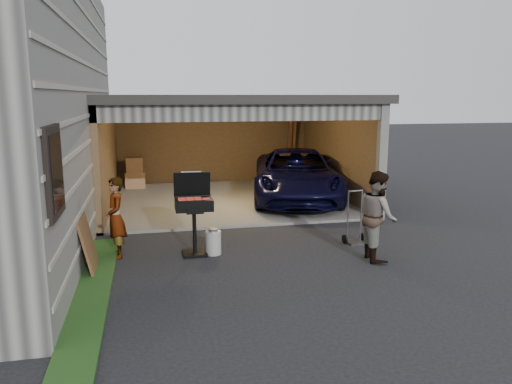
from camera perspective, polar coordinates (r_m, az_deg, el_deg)
ground at (r=7.71m, az=-1.15°, el=-11.01°), size 80.00×80.00×0.00m
groundcover_strip at (r=6.72m, az=-19.23°, el=-14.84°), size 0.50×8.00×0.06m
garage at (r=14.01m, az=-3.49°, el=6.81°), size 6.80×6.30×2.90m
minivan at (r=13.80m, az=4.64°, el=1.75°), size 3.32×5.28×1.36m
woman at (r=9.27m, az=-15.73°, el=-2.87°), size 0.45×0.59×1.47m
man at (r=9.08m, az=13.74°, el=-2.64°), size 0.68×0.83×1.59m
bbq_grill at (r=9.13m, az=-7.13°, el=-1.72°), size 0.67×0.59×1.50m
propane_tank at (r=9.27m, az=-4.91°, el=-5.79°), size 0.29×0.29×0.44m
plywood_panel at (r=8.72m, az=-18.63°, el=-5.62°), size 0.24×0.87×0.96m
hand_truck at (r=10.08m, az=11.26°, el=-4.65°), size 0.46×0.36×1.08m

